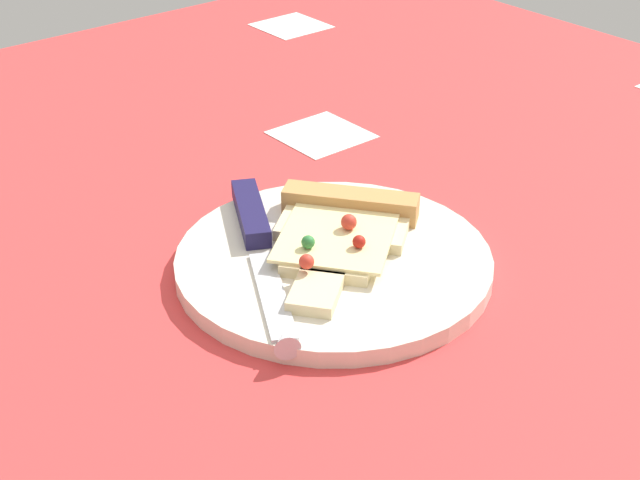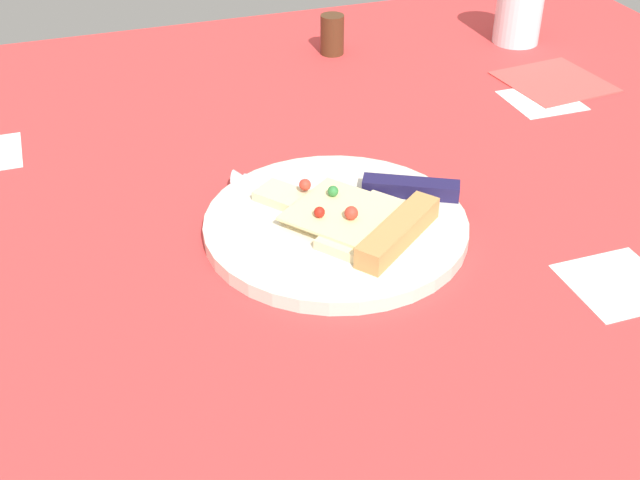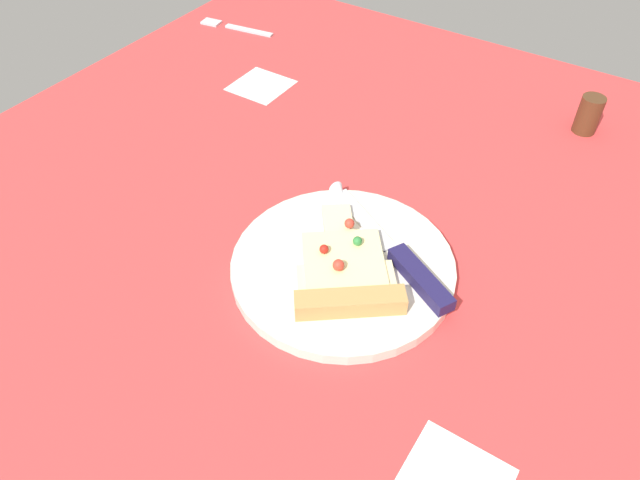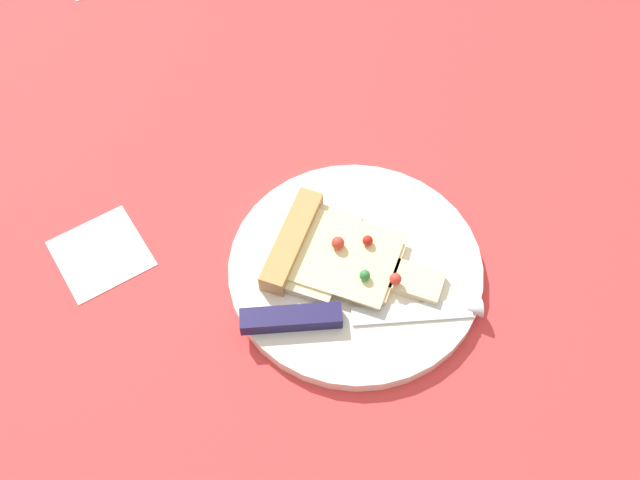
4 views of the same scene
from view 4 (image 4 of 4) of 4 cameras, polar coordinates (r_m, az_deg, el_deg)
ground_plane at (r=82.55cm, az=-0.40°, el=-2.95°), size 133.67×133.67×3.00cm
plate at (r=80.69cm, az=2.61°, el=-2.16°), size 26.34×26.34×1.49cm
pizza_slice at (r=79.73cm, az=0.91°, el=-1.06°), size 16.79×18.55×2.65cm
knife at (r=76.53cm, az=1.29°, el=-5.61°), size 22.17×13.14×2.45cm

